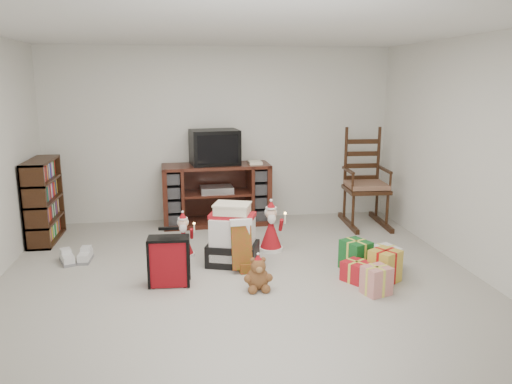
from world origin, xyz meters
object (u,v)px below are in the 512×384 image
Objects in this scene: gift_cluster at (369,264)px; tv_stand at (216,194)px; red_suitcase at (169,261)px; crt_television at (215,147)px; teddy_bear at (258,276)px; rocking_chair at (364,190)px; gift_pile at (233,239)px; sneaker_pair at (76,258)px; santa_figurine at (271,231)px; mrs_claus_figurine at (183,239)px; bookshelf at (44,202)px.

tv_stand is at bearing 123.63° from gift_cluster.
crt_television reaches higher than red_suitcase.
rocking_chair is at bearing 48.41° from teddy_bear.
gift_cluster is at bearing -64.09° from crt_television.
gift_pile is 0.85m from red_suitcase.
red_suitcase is 1.54× the size of sneaker_pair.
sneaker_pair is at bearing -177.86° from santa_figurine.
tv_stand is 2.41m from teddy_bear.
gift_pile is 1.81m from sneaker_pair.
teddy_bear is 1.19m from santa_figurine.
crt_television reaches higher than tv_stand.
mrs_claus_figurine is (-2.58, -1.00, -0.28)m from rocking_chair.
rocking_chair is 1.99× the size of crt_television.
rocking_chair is at bearing 2.91° from sneaker_pair.
crt_television is (-0.01, 0.03, 0.68)m from tv_stand.
red_suitcase is 0.86m from mrs_claus_figurine.
sneaker_pair is at bearing -178.32° from mrs_claus_figurine.
gift_pile reaches higher than gift_cluster.
crt_television reaches higher than bookshelf.
bookshelf is 4.11m from gift_cluster.
gift_pile is at bearing -143.32° from rocking_chair.
red_suitcase is at bearing -99.75° from mrs_claus_figurine.
santa_figurine reaches higher than red_suitcase.
rocking_chair reaches higher than teddy_bear.
rocking_chair reaches higher than tv_stand.
bookshelf is 1.53× the size of gift_pile.
rocking_chair reaches higher than mrs_claus_figurine.
crt_television is (-1.47, 2.22, 0.98)m from gift_cluster.
rocking_chair is (4.33, 0.15, -0.02)m from bookshelf.
gift_cluster is (1.22, 0.18, -0.02)m from teddy_bear.
teddy_bear is at bearing -91.57° from crt_television.
mrs_claus_figurine is at bearing -177.34° from santa_figurine.
crt_television is at bearing 123.55° from gift_cluster.
rocking_chair is 2.81m from teddy_bear.
crt_television is at bearing 26.42° from sneaker_pair.
bookshelf is 1.47× the size of crt_television.
gift_pile is 0.96× the size of crt_television.
teddy_bear is 0.62× the size of mrs_claus_figurine.
sneaker_pair is at bearing -58.78° from bookshelf.
teddy_bear is 0.32× the size of gift_cluster.
gift_pile is at bearing -22.77° from sneaker_pair.
bookshelf is 3.20× the size of teddy_bear.
gift_cluster is at bearing 8.59° from teddy_bear.
crt_television is at bearing 77.32° from red_suitcase.
rocking_chair is 2.78m from mrs_claus_figurine.
crt_television is (2.22, 0.47, 0.60)m from bookshelf.
red_suitcase reaches higher than mrs_claus_figurine.
tv_stand is at bearing 11.17° from bookshelf.
tv_stand is at bearing 95.81° from teddy_bear.
tv_stand is 1.45× the size of bookshelf.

